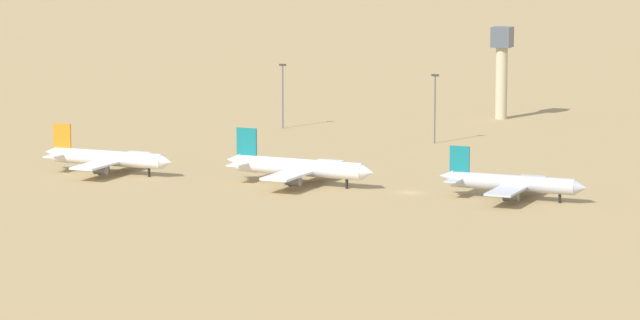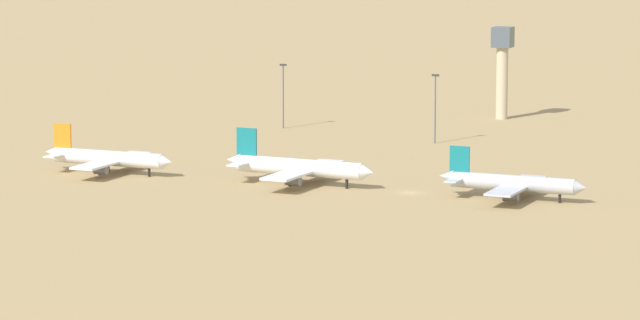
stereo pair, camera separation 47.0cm
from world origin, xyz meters
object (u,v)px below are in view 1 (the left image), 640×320
Objects in this scene: light_pole_west at (283,91)px; parked_jet_teal_3 at (511,183)px; control_tower at (502,64)px; parked_jet_orange_1 at (107,158)px; light_pole_east at (435,104)px; parked_jet_teal_2 at (298,167)px.

parked_jet_teal_3 is at bearing -44.31° from light_pole_west.
parked_jet_orange_1 is at bearing -114.31° from control_tower.
light_pole_east is at bearing 120.72° from parked_jet_teal_3.
parked_jet_teal_3 is 1.81× the size of light_pole_east.
light_pole_west is at bearing 118.56° from parked_jet_teal_2.
parked_jet_teal_2 is 2.02× the size of light_pole_east.
parked_jet_orange_1 is 1.88× the size of light_pole_west.
parked_jet_teal_2 is 89.32m from light_pole_west.
light_pole_west reaches higher than parked_jet_orange_1.
parked_jet_teal_2 reaches higher than parked_jet_teal_3.
control_tower is (55.09, 121.96, 11.68)m from parked_jet_orange_1.
control_tower is 51.46m from light_pole_east.
control_tower is (-35.74, 120.96, 11.78)m from parked_jet_teal_3.
light_pole_east is at bearing 87.20° from parked_jet_teal_2.
parked_jet_orange_1 is 1.03× the size of parked_jet_teal_3.
light_pole_east reaches higher than light_pole_west.
control_tower reaches higher than light_pole_east.
light_pole_east is at bearing -14.65° from light_pole_west.
light_pole_east reaches higher than parked_jet_orange_1.
light_pole_west is (-83.70, 81.70, 6.32)m from parked_jet_teal_3.
light_pole_west reaches higher than parked_jet_teal_2.
control_tower is at bearing 108.40° from parked_jet_teal_3.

